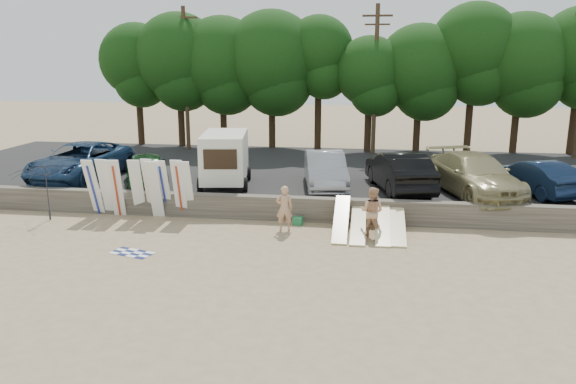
% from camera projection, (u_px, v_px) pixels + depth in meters
% --- Properties ---
extents(ground, '(120.00, 120.00, 0.00)m').
position_uv_depth(ground, '(317.00, 245.00, 20.33)').
color(ground, tan).
rests_on(ground, ground).
extents(seawall, '(44.00, 0.50, 1.00)m').
position_uv_depth(seawall, '(324.00, 210.00, 23.10)').
color(seawall, '#6B6356').
rests_on(seawall, ground).
extents(parking_lot, '(44.00, 14.50, 0.70)m').
position_uv_depth(parking_lot, '(335.00, 176.00, 30.35)').
color(parking_lot, '#282828').
rests_on(parking_lot, ground).
extents(treeline, '(33.26, 6.30, 9.23)m').
position_uv_depth(treeline, '(344.00, 59.00, 35.67)').
color(treeline, '#382616').
rests_on(treeline, parking_lot).
extents(utility_poles, '(25.80, 0.26, 9.00)m').
position_uv_depth(utility_poles, '(375.00, 77.00, 34.16)').
color(utility_poles, '#473321').
rests_on(utility_poles, parking_lot).
extents(box_trailer, '(2.69, 4.14, 2.48)m').
position_uv_depth(box_trailer, '(225.00, 156.00, 26.27)').
color(box_trailer, silver).
rests_on(box_trailer, parking_lot).
extents(car_0, '(3.46, 6.64, 1.79)m').
position_uv_depth(car_0, '(80.00, 161.00, 27.72)').
color(car_0, '#162D4D').
rests_on(car_0, parking_lot).
extents(car_1, '(3.64, 5.05, 1.60)m').
position_uv_depth(car_1, '(146.00, 168.00, 26.51)').
color(car_1, '#14391A').
rests_on(car_1, parking_lot).
extents(car_2, '(2.53, 5.23, 1.65)m').
position_uv_depth(car_2, '(325.00, 170.00, 25.91)').
color(car_2, gray).
rests_on(car_2, parking_lot).
extents(car_3, '(3.16, 5.72, 1.79)m').
position_uv_depth(car_3, '(399.00, 171.00, 25.38)').
color(car_3, black).
rests_on(car_3, parking_lot).
extents(car_4, '(4.19, 6.63, 1.79)m').
position_uv_depth(car_4, '(475.00, 175.00, 24.52)').
color(car_4, '#948B5E').
rests_on(car_4, parking_lot).
extents(car_5, '(3.24, 4.86, 1.51)m').
position_uv_depth(car_5, '(536.00, 177.00, 24.79)').
color(car_5, '#0E1C34').
rests_on(car_5, parking_lot).
extents(surfboard_upright_0, '(0.54, 0.84, 2.50)m').
position_uv_depth(surfboard_upright_0, '(93.00, 187.00, 23.74)').
color(surfboard_upright_0, white).
rests_on(surfboard_upright_0, ground).
extents(surfboard_upright_1, '(0.51, 0.74, 2.53)m').
position_uv_depth(surfboard_upright_1, '(106.00, 187.00, 23.71)').
color(surfboard_upright_1, white).
rests_on(surfboard_upright_1, ground).
extents(surfboard_upright_2, '(0.61, 0.80, 2.53)m').
position_uv_depth(surfboard_upright_2, '(116.00, 188.00, 23.56)').
color(surfboard_upright_2, white).
rests_on(surfboard_upright_2, ground).
extents(surfboard_upright_3, '(0.58, 0.81, 2.52)m').
position_uv_depth(surfboard_upright_3, '(137.00, 188.00, 23.62)').
color(surfboard_upright_3, white).
rests_on(surfboard_upright_3, ground).
extents(surfboard_upright_4, '(0.57, 0.66, 2.55)m').
position_uv_depth(surfboard_upright_4, '(151.00, 188.00, 23.57)').
color(surfboard_upright_4, white).
rests_on(surfboard_upright_4, ground).
extents(surfboard_upright_5, '(0.54, 0.81, 2.51)m').
position_uv_depth(surfboard_upright_5, '(155.00, 190.00, 23.32)').
color(surfboard_upright_5, white).
rests_on(surfboard_upright_5, ground).
extents(surfboard_upright_6, '(0.52, 0.78, 2.52)m').
position_uv_depth(surfboard_upright_6, '(164.00, 188.00, 23.52)').
color(surfboard_upright_6, white).
rests_on(surfboard_upright_6, ground).
extents(surfboard_upright_7, '(0.52, 0.64, 2.55)m').
position_uv_depth(surfboard_upright_7, '(179.00, 189.00, 23.37)').
color(surfboard_upright_7, white).
rests_on(surfboard_upright_7, ground).
extents(surfboard_upright_8, '(0.52, 0.82, 2.51)m').
position_uv_depth(surfboard_upright_8, '(187.00, 189.00, 23.37)').
color(surfboard_upright_8, white).
rests_on(surfboard_upright_8, ground).
extents(surfboard_low_0, '(0.56, 2.82, 1.17)m').
position_uv_depth(surfboard_low_0, '(341.00, 219.00, 21.50)').
color(surfboard_low_0, '#D7C387').
rests_on(surfboard_low_0, ground).
extents(surfboard_low_1, '(0.56, 2.92, 0.82)m').
position_uv_depth(surfboard_low_1, '(358.00, 224.00, 21.43)').
color(surfboard_low_1, '#D7C387').
rests_on(surfboard_low_1, ground).
extents(surfboard_low_2, '(0.56, 2.91, 0.88)m').
position_uv_depth(surfboard_low_2, '(383.00, 224.00, 21.30)').
color(surfboard_low_2, '#D7C387').
rests_on(surfboard_low_2, ground).
extents(surfboard_low_3, '(0.56, 2.92, 0.84)m').
position_uv_depth(surfboard_low_3, '(398.00, 225.00, 21.29)').
color(surfboard_low_3, '#D7C387').
rests_on(surfboard_low_3, ground).
extents(beachgoer_a, '(0.73, 0.55, 1.81)m').
position_uv_depth(beachgoer_a, '(284.00, 208.00, 21.79)').
color(beachgoer_a, tan).
rests_on(beachgoer_a, ground).
extents(beachgoer_b, '(1.10, 0.97, 1.90)m').
position_uv_depth(beachgoer_b, '(372.00, 212.00, 21.17)').
color(beachgoer_b, tan).
rests_on(beachgoer_b, ground).
extents(cooler, '(0.43, 0.36, 0.32)m').
position_uv_depth(cooler, '(298.00, 221.00, 22.75)').
color(cooler, '#227C47').
rests_on(cooler, ground).
extents(gear_bag, '(0.33, 0.28, 0.22)m').
position_uv_depth(gear_bag, '(394.00, 226.00, 22.22)').
color(gear_bag, '#DA4E19').
rests_on(gear_bag, ground).
extents(beach_towel, '(1.87, 1.87, 0.00)m').
position_uv_depth(beach_towel, '(132.00, 253.00, 19.49)').
color(beach_towel, white).
rests_on(beach_towel, ground).
extents(beach_umbrella, '(2.97, 2.93, 2.43)m').
position_uv_depth(beach_umbrella, '(46.00, 192.00, 23.17)').
color(beach_umbrella, '#23222A').
rests_on(beach_umbrella, ground).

